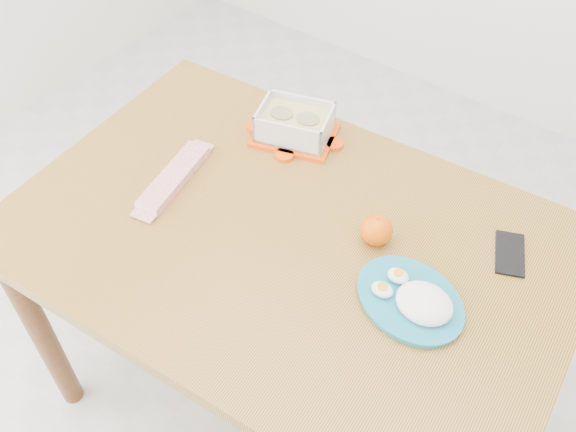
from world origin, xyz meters
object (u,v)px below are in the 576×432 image
Objects in this scene: orange_fruit at (377,230)px; smartphone at (510,254)px; rice_plate at (415,299)px; dining_table at (288,262)px; food_container at (295,124)px.

smartphone is (0.25, 0.14, -0.03)m from orange_fruit.
orange_fruit is 0.58× the size of smartphone.
rice_plate is 0.26m from smartphone.
food_container is (-0.18, 0.27, 0.14)m from dining_table.
food_container reaches higher than smartphone.
dining_table is 0.23m from orange_fruit.
orange_fruit is (0.16, 0.10, 0.13)m from dining_table.
rice_plate is 2.39× the size of smartphone.
food_container is at bearing 166.00° from rice_plate.
food_container is at bearing 119.31° from dining_table.
food_container is at bearing 153.10° from smartphone.
orange_fruit reaches higher than smartphone.
rice_plate is at bearing -4.58° from dining_table.
smartphone reaches higher than dining_table.
orange_fruit reaches higher than rice_plate.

